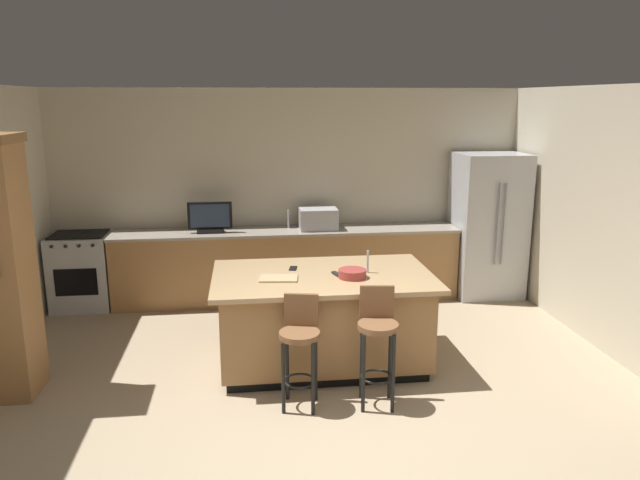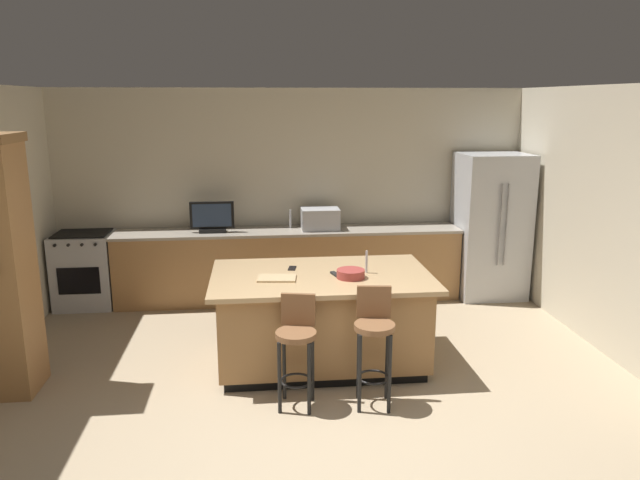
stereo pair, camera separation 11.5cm
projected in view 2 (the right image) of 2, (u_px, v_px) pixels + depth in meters
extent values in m
plane|color=tan|center=(328.00, 459.00, 4.32)|extent=(16.03, 16.03, 0.00)
cube|color=beige|center=(293.00, 192.00, 7.90)|extent=(6.58, 0.12, 2.69)
cube|color=beige|center=(598.00, 216.00, 6.27)|extent=(0.12, 4.41, 2.69)
cube|color=#9E7042|center=(289.00, 266.00, 7.73)|extent=(4.36, 0.60, 0.89)
cube|color=#9E9384|center=(289.00, 231.00, 7.62)|extent=(4.38, 0.62, 0.04)
cube|color=black|center=(321.00, 359.00, 5.90)|extent=(1.85, 1.05, 0.09)
cube|color=#9E7042|center=(321.00, 317.00, 5.80)|extent=(1.93, 1.13, 0.78)
cube|color=tan|center=(321.00, 276.00, 5.71)|extent=(2.09, 1.29, 0.04)
cube|color=#B7BABF|center=(490.00, 226.00, 7.80)|extent=(0.86, 0.76, 1.87)
cylinder|color=gray|center=(500.00, 225.00, 7.38)|extent=(0.02, 0.02, 1.03)
cylinder|color=gray|center=(506.00, 225.00, 7.39)|extent=(0.02, 0.02, 1.03)
cube|color=#B7BABF|center=(85.00, 270.00, 7.46)|extent=(0.71, 0.60, 0.92)
cube|color=black|center=(79.00, 281.00, 7.18)|extent=(0.49, 0.01, 0.33)
cube|color=black|center=(82.00, 233.00, 7.35)|extent=(0.63, 0.50, 0.02)
cylinder|color=black|center=(55.00, 245.00, 7.04)|extent=(0.04, 0.03, 0.04)
cylinder|color=black|center=(68.00, 245.00, 7.06)|extent=(0.04, 0.03, 0.04)
cylinder|color=black|center=(82.00, 245.00, 7.07)|extent=(0.04, 0.03, 0.04)
cylinder|color=black|center=(95.00, 244.00, 7.09)|extent=(0.04, 0.03, 0.04)
cube|color=#B7BABF|center=(320.00, 219.00, 7.63)|extent=(0.48, 0.36, 0.27)
cube|color=black|center=(213.00, 230.00, 7.46)|extent=(0.33, 0.16, 0.05)
cube|color=black|center=(212.00, 215.00, 7.42)|extent=(0.54, 0.05, 0.34)
cube|color=#1E2D47|center=(212.00, 215.00, 7.39)|extent=(0.48, 0.01, 0.29)
cylinder|color=#B2B2B7|center=(290.00, 219.00, 7.69)|extent=(0.02, 0.02, 0.24)
cylinder|color=#B2B2B7|center=(367.00, 262.00, 5.72)|extent=(0.02, 0.02, 0.22)
cylinder|color=brown|center=(296.00, 335.00, 4.93)|extent=(0.34, 0.34, 0.05)
cube|color=brown|center=(298.00, 309.00, 5.03)|extent=(0.29, 0.09, 0.28)
cylinder|color=black|center=(279.00, 378.00, 4.90)|extent=(0.03, 0.03, 0.62)
cylinder|color=black|center=(309.00, 380.00, 4.87)|extent=(0.03, 0.03, 0.62)
cylinder|color=black|center=(284.00, 365.00, 5.13)|extent=(0.03, 0.03, 0.62)
cylinder|color=black|center=(312.00, 367.00, 5.11)|extent=(0.03, 0.03, 0.62)
torus|color=black|center=(296.00, 381.00, 5.02)|extent=(0.28, 0.28, 0.02)
cylinder|color=brown|center=(375.00, 327.00, 4.93)|extent=(0.34, 0.34, 0.05)
cube|color=brown|center=(374.00, 302.00, 5.04)|extent=(0.29, 0.07, 0.28)
cylinder|color=black|center=(360.00, 374.00, 4.90)|extent=(0.03, 0.03, 0.69)
cylinder|color=black|center=(390.00, 374.00, 4.89)|extent=(0.03, 0.03, 0.69)
cylinder|color=black|center=(359.00, 361.00, 5.14)|extent=(0.03, 0.03, 0.69)
cylinder|color=black|center=(387.00, 362.00, 5.13)|extent=(0.03, 0.03, 0.69)
torus|color=black|center=(373.00, 377.00, 5.04)|extent=(0.28, 0.28, 0.02)
cylinder|color=#993833|center=(351.00, 274.00, 5.57)|extent=(0.26, 0.26, 0.08)
cube|color=black|center=(292.00, 268.00, 5.89)|extent=(0.10, 0.16, 0.01)
cube|color=black|center=(336.00, 274.00, 5.66)|extent=(0.09, 0.18, 0.02)
cube|color=tan|center=(277.00, 278.00, 5.54)|extent=(0.37, 0.27, 0.02)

